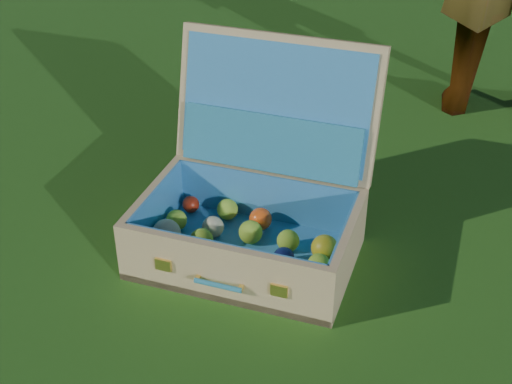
# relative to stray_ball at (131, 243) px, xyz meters

# --- Properties ---
(ground) EXTENTS (60.00, 60.00, 0.00)m
(ground) POSITION_rel_stray_ball_xyz_m (0.46, 0.15, -0.04)
(ground) COLOR #215114
(ground) RESTS_ON ground
(stray_ball) EXTENTS (0.07, 0.07, 0.07)m
(stray_ball) POSITION_rel_stray_ball_xyz_m (0.00, 0.00, 0.00)
(stray_ball) COLOR teal
(stray_ball) RESTS_ON ground
(suitcase) EXTENTS (0.52, 0.49, 0.49)m
(suitcase) POSITION_rel_stray_ball_xyz_m (0.27, 0.16, 0.11)
(suitcase) COLOR #DDB677
(suitcase) RESTS_ON ground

